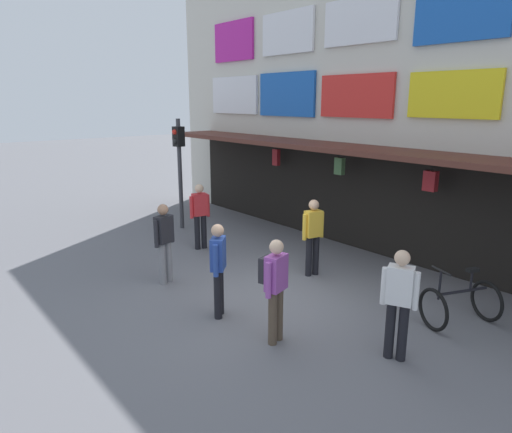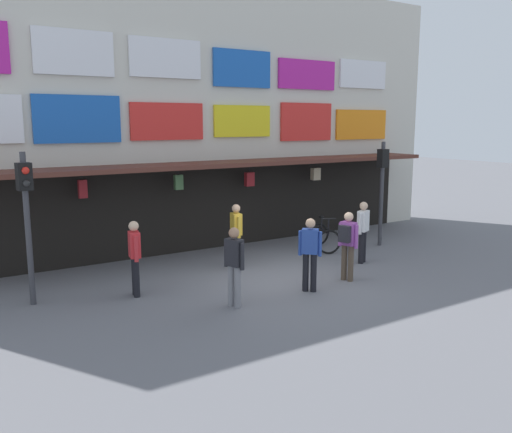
{
  "view_description": "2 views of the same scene",
  "coord_description": "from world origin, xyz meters",
  "px_view_note": "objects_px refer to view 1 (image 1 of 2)",
  "views": [
    {
      "loc": [
        6.1,
        -5.23,
        3.71
      ],
      "look_at": [
        -0.64,
        0.33,
        1.48
      ],
      "focal_mm": 32.16,
      "sensor_mm": 36.0,
      "label": 1
    },
    {
      "loc": [
        -7.44,
        -10.21,
        3.79
      ],
      "look_at": [
        -0.62,
        0.33,
        1.58
      ],
      "focal_mm": 37.81,
      "sensor_mm": 36.0,
      "label": 2
    }
  ],
  "objects_px": {
    "pedestrian_in_white": "(275,283)",
    "pedestrian_in_blue": "(313,233)",
    "pedestrian_in_yellow": "(200,213)",
    "traffic_light_near": "(179,156)",
    "pedestrian_in_black": "(399,299)",
    "pedestrian_in_green": "(218,265)",
    "bicycle_parked": "(460,303)",
    "pedestrian_in_purple": "(164,239)"
  },
  "relations": [
    {
      "from": "pedestrian_in_white",
      "to": "pedestrian_in_purple",
      "type": "bearing_deg",
      "value": -177.54
    },
    {
      "from": "traffic_light_near",
      "to": "pedestrian_in_green",
      "type": "distance_m",
      "value": 6.08
    },
    {
      "from": "bicycle_parked",
      "to": "pedestrian_in_yellow",
      "type": "bearing_deg",
      "value": -169.87
    },
    {
      "from": "traffic_light_near",
      "to": "pedestrian_in_green",
      "type": "height_order",
      "value": "traffic_light_near"
    },
    {
      "from": "pedestrian_in_purple",
      "to": "pedestrian_in_green",
      "type": "distance_m",
      "value": 1.96
    },
    {
      "from": "pedestrian_in_black",
      "to": "pedestrian_in_yellow",
      "type": "xyz_separation_m",
      "value": [
        -6.19,
        0.62,
        0.0
      ]
    },
    {
      "from": "pedestrian_in_white",
      "to": "pedestrian_in_black",
      "type": "relative_size",
      "value": 1.0
    },
    {
      "from": "pedestrian_in_blue",
      "to": "pedestrian_in_white",
      "type": "bearing_deg",
      "value": -57.69
    },
    {
      "from": "traffic_light_near",
      "to": "pedestrian_in_white",
      "type": "xyz_separation_m",
      "value": [
        6.71,
        -2.29,
        -1.16
      ]
    },
    {
      "from": "pedestrian_in_purple",
      "to": "pedestrian_in_blue",
      "type": "distance_m",
      "value": 3.12
    },
    {
      "from": "pedestrian_in_purple",
      "to": "traffic_light_near",
      "type": "bearing_deg",
      "value": 145.08
    },
    {
      "from": "pedestrian_in_black",
      "to": "pedestrian_in_purple",
      "type": "bearing_deg",
      "value": -166.05
    },
    {
      "from": "pedestrian_in_yellow",
      "to": "pedestrian_in_green",
      "type": "bearing_deg",
      "value": -28.07
    },
    {
      "from": "pedestrian_in_black",
      "to": "pedestrian_in_green",
      "type": "xyz_separation_m",
      "value": [
        -2.78,
        -1.2,
        0.0
      ]
    },
    {
      "from": "pedestrian_in_black",
      "to": "pedestrian_in_purple",
      "type": "xyz_separation_m",
      "value": [
        -4.74,
        -1.18,
        0.0
      ]
    },
    {
      "from": "bicycle_parked",
      "to": "pedestrian_in_green",
      "type": "relative_size",
      "value": 0.8
    },
    {
      "from": "pedestrian_in_white",
      "to": "pedestrian_in_blue",
      "type": "distance_m",
      "value": 2.98
    },
    {
      "from": "traffic_light_near",
      "to": "pedestrian_in_black",
      "type": "bearing_deg",
      "value": -8.66
    },
    {
      "from": "traffic_light_near",
      "to": "pedestrian_in_black",
      "type": "distance_m",
      "value": 8.4
    },
    {
      "from": "pedestrian_in_yellow",
      "to": "pedestrian_in_green",
      "type": "relative_size",
      "value": 1.0
    },
    {
      "from": "traffic_light_near",
      "to": "pedestrian_in_black",
      "type": "height_order",
      "value": "traffic_light_near"
    },
    {
      "from": "traffic_light_near",
      "to": "bicycle_parked",
      "type": "distance_m",
      "value": 8.49
    },
    {
      "from": "traffic_light_near",
      "to": "pedestrian_in_blue",
      "type": "relative_size",
      "value": 1.9
    },
    {
      "from": "traffic_light_near",
      "to": "bicycle_parked",
      "type": "xyz_separation_m",
      "value": [
        8.3,
        0.49,
        -1.75
      ]
    },
    {
      "from": "pedestrian_in_white",
      "to": "pedestrian_in_yellow",
      "type": "relative_size",
      "value": 1.0
    },
    {
      "from": "pedestrian_in_green",
      "to": "pedestrian_in_yellow",
      "type": "bearing_deg",
      "value": 151.93
    },
    {
      "from": "pedestrian_in_white",
      "to": "pedestrian_in_yellow",
      "type": "height_order",
      "value": "same"
    },
    {
      "from": "pedestrian_in_black",
      "to": "pedestrian_in_purple",
      "type": "height_order",
      "value": "same"
    },
    {
      "from": "pedestrian_in_white",
      "to": "pedestrian_in_green",
      "type": "bearing_deg",
      "value": -172.66
    },
    {
      "from": "bicycle_parked",
      "to": "pedestrian_in_purple",
      "type": "height_order",
      "value": "pedestrian_in_purple"
    },
    {
      "from": "pedestrian_in_black",
      "to": "pedestrian_in_yellow",
      "type": "height_order",
      "value": "same"
    },
    {
      "from": "traffic_light_near",
      "to": "pedestrian_in_purple",
      "type": "bearing_deg",
      "value": -34.92
    },
    {
      "from": "bicycle_parked",
      "to": "pedestrian_in_white",
      "type": "distance_m",
      "value": 3.25
    },
    {
      "from": "traffic_light_near",
      "to": "pedestrian_in_green",
      "type": "relative_size",
      "value": 1.9
    },
    {
      "from": "pedestrian_in_white",
      "to": "pedestrian_in_blue",
      "type": "relative_size",
      "value": 1.0
    },
    {
      "from": "pedestrian_in_black",
      "to": "pedestrian_in_blue",
      "type": "relative_size",
      "value": 1.0
    },
    {
      "from": "pedestrian_in_blue",
      "to": "pedestrian_in_green",
      "type": "bearing_deg",
      "value": -83.18
    },
    {
      "from": "pedestrian_in_white",
      "to": "pedestrian_in_green",
      "type": "height_order",
      "value": "same"
    },
    {
      "from": "pedestrian_in_black",
      "to": "pedestrian_in_blue",
      "type": "xyz_separation_m",
      "value": [
        -3.1,
        1.48,
        0.0
      ]
    },
    {
      "from": "traffic_light_near",
      "to": "pedestrian_in_yellow",
      "type": "xyz_separation_m",
      "value": [
        2.02,
        -0.63,
        -1.19
      ]
    },
    {
      "from": "traffic_light_near",
      "to": "pedestrian_in_white",
      "type": "bearing_deg",
      "value": -18.84
    },
    {
      "from": "pedestrian_in_white",
      "to": "pedestrian_in_blue",
      "type": "bearing_deg",
      "value": 122.31
    }
  ]
}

